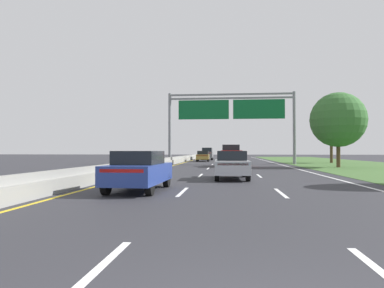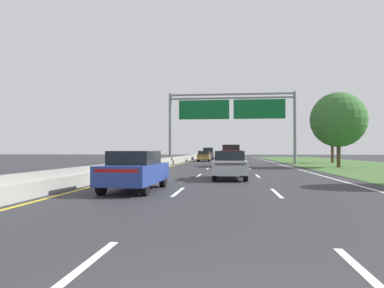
{
  "view_description": "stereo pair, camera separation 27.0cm",
  "coord_description": "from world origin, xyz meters",
  "views": [
    {
      "loc": [
        -0.13,
        -2.93,
        1.58
      ],
      "look_at": [
        -3.69,
        32.4,
        2.27
      ],
      "focal_mm": 32.92,
      "sensor_mm": 36.0,
      "label": 1
    },
    {
      "loc": [
        0.13,
        -2.9,
        1.58
      ],
      "look_at": [
        -3.69,
        32.4,
        2.27
      ],
      "focal_mm": 32.92,
      "sensor_mm": 36.0,
      "label": 2
    }
  ],
  "objects": [
    {
      "name": "pickup_truck_red",
      "position": [
        0.23,
        32.69,
        1.07
      ],
      "size": [
        2.05,
        5.42,
        2.2
      ],
      "rotation": [
        0.0,
        0.0,
        1.58
      ],
      "color": "maroon",
      "rests_on": "ground"
    },
    {
      "name": "car_grey_left_lane_suv",
      "position": [
        -3.59,
        57.91,
        1.1
      ],
      "size": [
        1.9,
        4.7,
        2.11
      ],
      "rotation": [
        0.0,
        0.0,
        1.57
      ],
      "color": "slate",
      "rests_on": "ground"
    },
    {
      "name": "roadside_tree_far",
      "position": [
        13.25,
        44.08,
        4.1
      ],
      "size": [
        3.69,
        3.69,
        5.96
      ],
      "color": "#4C3823",
      "rests_on": "ground"
    },
    {
      "name": "median_barrier_concrete",
      "position": [
        -6.6,
        35.0,
        0.35
      ],
      "size": [
        0.6,
        110.0,
        0.85
      ],
      "color": "gray",
      "rests_on": "ground"
    },
    {
      "name": "car_blue_left_lane_sedan",
      "position": [
        -3.6,
        10.69,
        0.82
      ],
      "size": [
        1.93,
        4.45,
        1.57
      ],
      "rotation": [
        0.0,
        0.0,
        1.55
      ],
      "color": "navy",
      "rests_on": "ground"
    },
    {
      "name": "lane_striping",
      "position": [
        0.0,
        34.54,
        0.0
      ],
      "size": [
        11.96,
        106.0,
        0.01
      ],
      "color": "white",
      "rests_on": "ground"
    },
    {
      "name": "car_gold_left_lane_sedan",
      "position": [
        -3.75,
        49.22,
        0.82
      ],
      "size": [
        1.93,
        4.45,
        1.57
      ],
      "rotation": [
        0.0,
        0.0,
        1.6
      ],
      "color": "#A38438",
      "rests_on": "ground"
    },
    {
      "name": "grass_verge_right",
      "position": [
        13.95,
        35.0,
        0.01
      ],
      "size": [
        14.0,
        110.0,
        0.02
      ],
      "primitive_type": "cube",
      "color": "#3D602D",
      "rests_on": "ground"
    },
    {
      "name": "roadside_tree_mid",
      "position": [
        10.34,
        31.62,
        4.52
      ],
      "size": [
        5.2,
        5.2,
        7.13
      ],
      "color": "#4C3823",
      "rests_on": "ground"
    },
    {
      "name": "ground_plane",
      "position": [
        0.0,
        35.0,
        0.0
      ],
      "size": [
        220.0,
        220.0,
        0.0
      ],
      "primitive_type": "plane",
      "color": "#2B2B30"
    },
    {
      "name": "car_silver_centre_lane_sedan",
      "position": [
        0.08,
        16.85,
        0.82
      ],
      "size": [
        1.94,
        4.45,
        1.57
      ],
      "rotation": [
        0.0,
        0.0,
        1.6
      ],
      "color": "#B2B5BA",
      "rests_on": "ground"
    },
    {
      "name": "overhead_sign_gantry",
      "position": [
        0.3,
        38.9,
        6.09
      ],
      "size": [
        15.06,
        0.42,
        8.52
      ],
      "color": "gray",
      "rests_on": "ground"
    }
  ]
}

